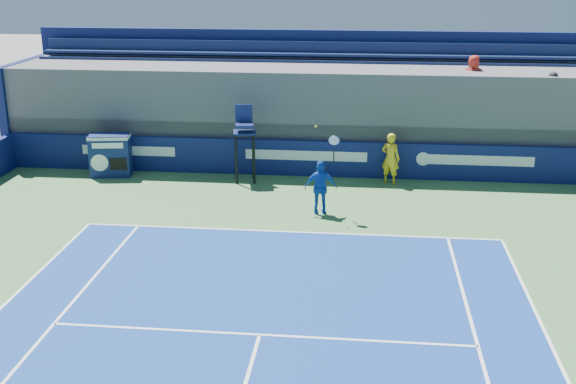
# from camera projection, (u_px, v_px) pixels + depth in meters

# --- Properties ---
(ball_person) EXTENTS (0.71, 0.60, 1.65)m
(ball_person) POSITION_uv_depth(u_px,v_px,m) (390.00, 158.00, 22.88)
(ball_person) COLOR gold
(ball_person) RESTS_ON apron
(back_hoarding) EXTENTS (20.40, 0.21, 1.20)m
(back_hoarding) POSITION_uv_depth(u_px,v_px,m) (306.00, 158.00, 23.79)
(back_hoarding) COLOR #0D164C
(back_hoarding) RESTS_ON ground
(match_clock) EXTENTS (1.42, 0.92, 1.40)m
(match_clock) POSITION_uv_depth(u_px,v_px,m) (110.00, 154.00, 23.75)
(match_clock) COLOR #101C51
(match_clock) RESTS_ON ground
(umpire_chair) EXTENTS (0.83, 0.83, 2.48)m
(umpire_chair) POSITION_uv_depth(u_px,v_px,m) (244.00, 135.00, 22.92)
(umpire_chair) COLOR black
(umpire_chair) RESTS_ON ground
(tennis_player) EXTENTS (0.97, 0.46, 2.57)m
(tennis_player) POSITION_uv_depth(u_px,v_px,m) (321.00, 187.00, 20.17)
(tennis_player) COLOR #1548B1
(tennis_player) RESTS_ON apron
(stadium_seating) EXTENTS (21.00, 4.05, 4.40)m
(stadium_seating) POSITION_uv_depth(u_px,v_px,m) (311.00, 109.00, 25.34)
(stadium_seating) COLOR #4B4B4F
(stadium_seating) RESTS_ON ground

